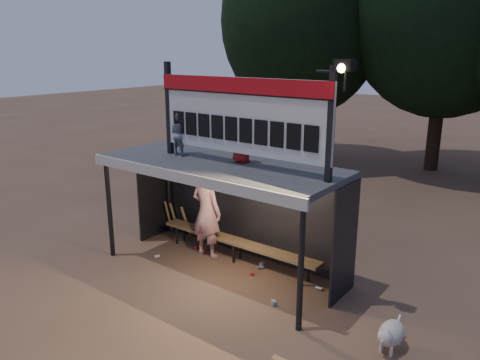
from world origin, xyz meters
name	(u,v)px	position (x,y,z in m)	size (l,w,h in m)	color
ground	(221,270)	(0.00, 0.00, 0.00)	(80.00, 80.00, 0.00)	brown
player	(206,212)	(-0.70, 0.37, 1.03)	(0.75, 0.49, 2.06)	silver
child_a	(180,133)	(-1.09, 0.02, 2.77)	(0.44, 0.34, 0.90)	gray
child_b	(242,138)	(0.35, 0.26, 2.80)	(0.47, 0.31, 0.97)	#AC1C1A
dugout_shelter	(228,183)	(0.00, 0.24, 1.85)	(5.10, 2.08, 2.32)	#3F3F42
scoreboard_assembly	(242,113)	(0.56, -0.01, 3.32)	(4.10, 0.27, 1.99)	black
bench	(237,242)	(0.00, 0.55, 0.43)	(4.00, 0.35, 0.48)	olive
tree_left	(303,22)	(-4.00, 10.00, 5.51)	(6.46, 6.46, 9.27)	black
dog	(390,334)	(3.78, -0.53, 0.28)	(0.36, 0.81, 0.49)	beige
bats	(177,219)	(-2.07, 0.82, 0.43)	(0.68, 0.35, 0.84)	olive
litter	(238,267)	(0.26, 0.25, 0.04)	(3.66, 1.28, 0.08)	#B0281E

